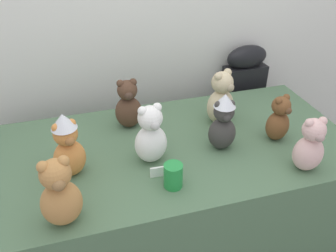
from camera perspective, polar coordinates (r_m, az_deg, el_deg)
The scene contains 12 objects.
display_table at distance 1.97m, azimuth -0.00°, elevation -11.64°, with size 1.84×0.88×0.71m, color #4C6B4C.
instrument_case at distance 2.54m, azimuth 11.48°, elevation 2.50°, with size 0.29×0.14×0.95m.
teddy_bear_sand at distance 1.88m, azimuth 8.48°, elevation 4.30°, with size 0.19×0.18×0.30m.
teddy_bear_snow at distance 1.58m, azimuth -2.77°, elevation -1.57°, with size 0.17×0.15×0.29m.
teddy_bear_blush at distance 1.65m, azimuth 21.76°, elevation -3.02°, with size 0.14×0.12×0.26m.
teddy_bear_caramel at distance 1.35m, azimuth -16.92°, elevation -10.40°, with size 0.17×0.15×0.29m.
teddy_bear_chestnut at distance 1.82m, azimuth 17.30°, elevation 1.00°, with size 0.15×0.14×0.24m.
teddy_bear_cocoa at distance 1.84m, azimuth -6.38°, elevation 3.34°, with size 0.14×0.13×0.27m.
teddy_bear_charcoal at distance 1.68m, azimuth 8.80°, elevation 0.54°, with size 0.14×0.12×0.29m.
teddy_bear_ginger at distance 1.55m, azimuth -15.75°, elevation -3.11°, with size 0.17×0.15×0.30m.
party_cup_green at distance 1.49m, azimuth 0.84°, elevation -7.95°, with size 0.08×0.08×0.11m, color #238C3D.
name_card_front_left at distance 1.55m, azimuth -1.59°, elevation -7.34°, with size 0.07×0.01×0.05m, color white.
Camera 1 is at (-0.40, -1.10, 1.73)m, focal length 38.09 mm.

